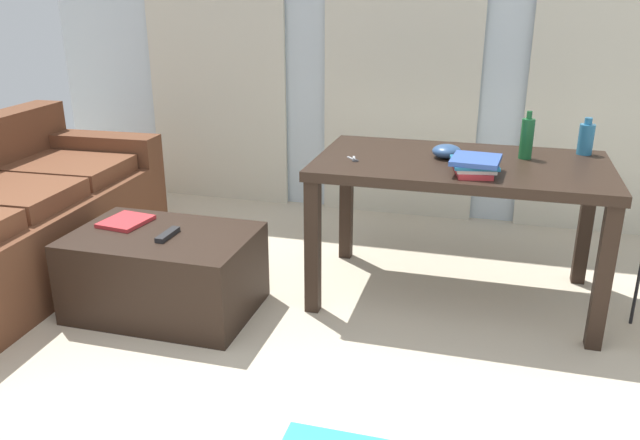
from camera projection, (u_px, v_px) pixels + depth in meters
name	position (u px, v px, depth m)	size (l,w,h in m)	color
ground_plane	(327.00, 345.00, 2.94)	(7.68, 7.68, 0.00)	beige
wall_back	(405.00, 21.00, 4.29)	(5.32, 0.10, 2.67)	silver
curtains	(402.00, 54.00, 4.28)	(3.79, 0.03, 2.26)	beige
coffee_table	(165.00, 272.00, 3.20)	(0.89, 0.60, 0.41)	black
craft_table	(460.00, 179.00, 3.20)	(1.43, 0.82, 0.74)	black
bottle_near	(586.00, 139.00, 3.26)	(0.08, 0.08, 0.19)	teal
bottle_far	(527.00, 138.00, 3.17)	(0.06, 0.06, 0.24)	#195B2D
bowl	(447.00, 151.00, 3.21)	(0.15, 0.15, 0.07)	#2D4C7A
book_stack	(474.00, 165.00, 2.94)	(0.24, 0.28, 0.08)	red
scissors	(354.00, 160.00, 3.18)	(0.08, 0.10, 0.00)	#9EA0A5
tv_remote_primary	(168.00, 235.00, 3.08)	(0.04, 0.18, 0.02)	#232326
magazine	(126.00, 221.00, 3.26)	(0.20, 0.23, 0.02)	red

